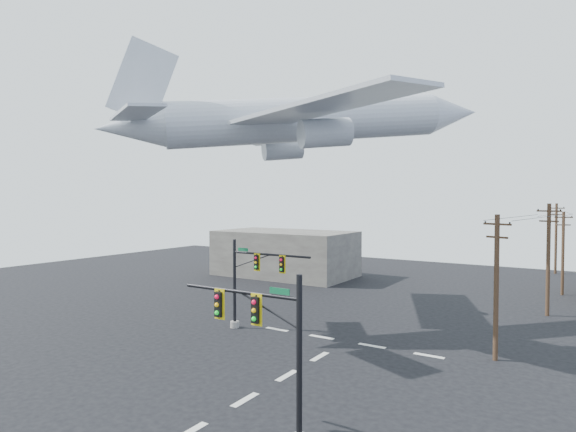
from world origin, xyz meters
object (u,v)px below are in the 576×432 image
Objects in this scene: signal_mast_near at (272,351)px; utility_pole_a at (496,284)px; utility_pole_d at (556,237)px; signal_mast_far at (250,282)px; utility_pole_c at (563,251)px; utility_pole_b at (548,257)px; airliner at (305,121)px.

utility_pole_a reaches higher than signal_mast_near.
utility_pole_a is 0.96× the size of utility_pole_d.
utility_pole_c is at bearing 55.56° from signal_mast_far.
utility_pole_a is at bearing 68.37° from signal_mast_near.
signal_mast_near is 43.36m from utility_pole_c.
utility_pole_b reaches higher than utility_pole_c.
utility_pole_c is at bearing 98.79° from utility_pole_b.
utility_pole_a is at bearing -54.43° from airliner.
utility_pole_b is at bearing 75.14° from signal_mast_near.
utility_pole_d is (7.34, 58.86, 1.24)m from signal_mast_near.
airliner reaches higher than signal_mast_near.
utility_pole_d is at bearing 111.26° from utility_pole_a.
signal_mast_far is at bearing -126.61° from utility_pole_d.
utility_pole_d is at bearing 67.98° from signal_mast_far.
utility_pole_b reaches higher than signal_mast_near.
signal_mast_near is at bearing -111.69° from utility_pole_d.
utility_pole_c is at bearing 78.16° from signal_mast_near.
utility_pole_b is 0.35× the size of airliner.
utility_pole_d is 45.73m from airliner.
airliner is at bearing -149.54° from utility_pole_c.
utility_pole_b is 11.34m from utility_pole_c.
signal_mast_far is at bearing -148.35° from utility_pole_a.
signal_mast_far is 26.39m from utility_pole_b.
utility_pole_d reaches higher than signal_mast_far.
utility_pole_c is 16.52m from utility_pole_d.
utility_pole_d reaches higher than signal_mast_near.
airliner reaches higher than utility_pole_d.
utility_pole_a is at bearing -119.72° from utility_pole_c.
utility_pole_a is 19.21m from airliner.
signal_mast_near is 0.73× the size of utility_pole_b.
utility_pole_d reaches higher than utility_pole_a.
utility_pole_b is at bearing -9.83° from airliner.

